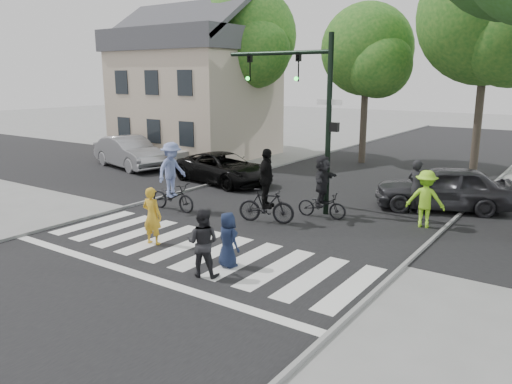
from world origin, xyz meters
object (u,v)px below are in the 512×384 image
(car_silver, at_px, (130,152))
(cyclist_left, at_px, (172,181))
(cyclist_right, at_px, (322,190))
(car_grey, at_px, (443,188))
(pedestrian_woman, at_px, (152,216))
(pedestrian_adult, at_px, (203,243))
(pedestrian_child, at_px, (228,240))
(cyclist_mid, at_px, (266,193))
(traffic_signal, at_px, (307,98))
(car_suv, at_px, (224,168))

(car_silver, bearing_deg, cyclist_left, -108.69)
(cyclist_right, relative_size, car_grey, 0.46)
(pedestrian_woman, bearing_deg, car_grey, -131.86)
(pedestrian_adult, height_order, cyclist_right, cyclist_right)
(pedestrian_child, height_order, cyclist_mid, cyclist_mid)
(traffic_signal, height_order, pedestrian_woman, traffic_signal)
(pedestrian_woman, distance_m, car_grey, 10.22)
(car_suv, bearing_deg, car_grey, -73.86)
(cyclist_left, height_order, cyclist_right, cyclist_left)
(pedestrian_child, bearing_deg, pedestrian_adult, 97.81)
(car_grey, bearing_deg, cyclist_mid, -63.09)
(cyclist_left, distance_m, car_silver, 9.17)
(cyclist_mid, relative_size, cyclist_right, 1.14)
(pedestrian_woman, xyz_separation_m, cyclist_left, (-2.08, 2.96, 0.23))
(car_grey, bearing_deg, traffic_signal, -75.88)
(car_silver, bearing_deg, pedestrian_adult, -111.60)
(pedestrian_woman, xyz_separation_m, car_grey, (5.67, 8.50, -0.03))
(cyclist_mid, bearing_deg, pedestrian_woman, -111.84)
(pedestrian_woman, relative_size, pedestrian_child, 1.18)
(pedestrian_woman, xyz_separation_m, cyclist_right, (2.66, 5.13, 0.12))
(car_suv, bearing_deg, pedestrian_woman, -144.74)
(pedestrian_adult, relative_size, cyclist_mid, 0.68)
(traffic_signal, bearing_deg, pedestrian_child, -79.45)
(pedestrian_child, bearing_deg, pedestrian_woman, 13.55)
(cyclist_mid, bearing_deg, car_suv, 140.75)
(pedestrian_adult, relative_size, cyclist_left, 0.68)
(pedestrian_woman, height_order, cyclist_mid, cyclist_mid)
(pedestrian_woman, distance_m, car_silver, 12.58)
(pedestrian_woman, relative_size, cyclist_mid, 0.68)
(pedestrian_child, distance_m, car_grey, 9.12)
(pedestrian_adult, relative_size, car_grey, 0.36)
(cyclist_right, height_order, car_grey, cyclist_right)
(cyclist_mid, height_order, car_silver, cyclist_mid)
(traffic_signal, distance_m, car_silver, 12.18)
(cyclist_left, xyz_separation_m, car_grey, (7.76, 5.54, -0.26))
(cyclist_left, bearing_deg, car_suv, 106.77)
(pedestrian_child, height_order, car_suv, pedestrian_child)
(pedestrian_woman, distance_m, cyclist_right, 5.78)
(cyclist_mid, distance_m, car_silver, 12.06)
(pedestrian_adult, height_order, cyclist_left, cyclist_left)
(car_grey, bearing_deg, cyclist_left, -76.76)
(traffic_signal, bearing_deg, cyclist_mid, -98.17)
(traffic_signal, distance_m, cyclist_right, 3.13)
(car_suv, distance_m, car_grey, 9.21)
(traffic_signal, relative_size, pedestrian_adult, 3.64)
(pedestrian_woman, distance_m, pedestrian_adult, 2.84)
(traffic_signal, relative_size, car_suv, 1.24)
(cyclist_right, distance_m, car_suv, 6.64)
(pedestrian_child, bearing_deg, cyclist_left, -15.94)
(traffic_signal, height_order, pedestrian_adult, traffic_signal)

